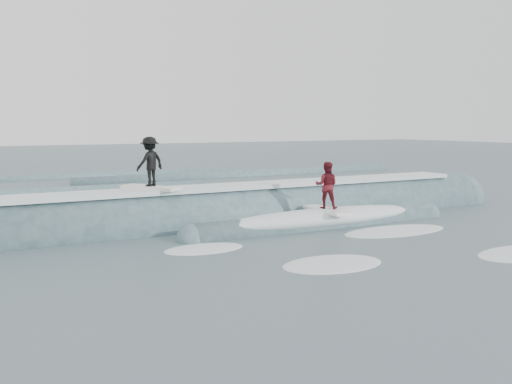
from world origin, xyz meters
TOP-DOWN VIEW (x-y plane):
  - ground at (0.00, 0.00)m, footprint 160.00×160.00m
  - breaking_wave at (0.20, 3.08)m, footprint 22.87×3.98m
  - surfer_black at (-3.16, 3.32)m, footprint 1.50×2.00m
  - surfer_red at (1.89, 1.12)m, footprint 0.92×2.03m
  - whitewater at (1.84, -1.43)m, footprint 11.45×7.68m
  - far_swells at (0.55, 17.65)m, footprint 38.33×8.65m

SIDE VIEW (x-z plane):
  - ground at x=0.00m, z-range 0.00..0.00m
  - whitewater at x=1.84m, z-range -0.05..0.05m
  - far_swells at x=0.55m, z-range -0.40..0.40m
  - breaking_wave at x=0.20m, z-range -1.16..1.24m
  - surfer_red at x=1.89m, z-range 0.41..2.00m
  - surfer_black at x=-3.16m, z-range 1.22..2.83m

